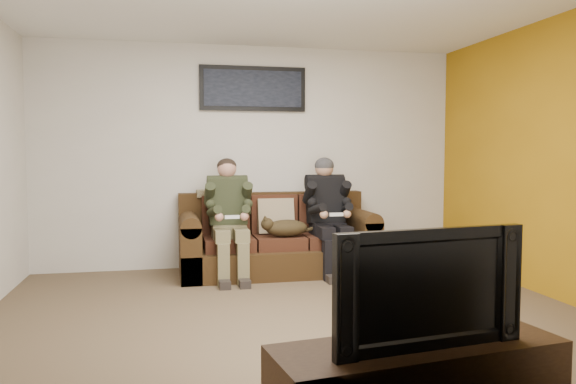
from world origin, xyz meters
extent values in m
plane|color=brown|center=(0.00, 0.00, 0.00)|extent=(5.00, 5.00, 0.00)
plane|color=beige|center=(0.00, 2.25, 1.30)|extent=(5.00, 0.00, 5.00)
plane|color=beige|center=(0.00, -2.25, 1.30)|extent=(5.00, 0.00, 5.00)
plane|color=beige|center=(2.50, 0.00, 1.30)|extent=(0.00, 4.50, 4.50)
plane|color=#A87410|center=(2.49, 0.00, 1.30)|extent=(0.00, 4.50, 4.50)
cube|color=#372310|center=(0.21, 1.75, 0.15)|extent=(2.16, 0.93, 0.29)
cube|color=#372310|center=(0.21, 2.12, 0.59)|extent=(2.16, 0.20, 0.59)
cube|color=#372310|center=(-0.76, 1.75, 0.29)|extent=(0.22, 0.93, 0.59)
cube|color=#372310|center=(1.18, 1.75, 0.29)|extent=(0.22, 0.93, 0.59)
cylinder|color=#372310|center=(-0.76, 1.75, 0.59)|extent=(0.22, 0.93, 0.22)
cylinder|color=#372310|center=(1.18, 1.75, 0.59)|extent=(0.22, 0.93, 0.22)
cube|color=#412013|center=(-0.35, 1.70, 0.36)|extent=(0.54, 0.59, 0.14)
cube|color=#412013|center=(-0.35, 1.98, 0.65)|extent=(0.54, 0.14, 0.43)
cube|color=#412013|center=(0.21, 1.70, 0.36)|extent=(0.54, 0.59, 0.14)
cube|color=#412013|center=(0.21, 1.98, 0.65)|extent=(0.54, 0.14, 0.43)
cube|color=#412013|center=(0.77, 1.70, 0.36)|extent=(0.54, 0.59, 0.14)
cube|color=#412013|center=(0.77, 1.98, 0.65)|extent=(0.54, 0.14, 0.43)
cube|color=#9C8766|center=(0.21, 1.87, 0.63)|extent=(0.41, 0.20, 0.41)
cube|color=tan|center=(-0.44, 2.10, 0.88)|extent=(0.44, 0.22, 0.08)
cube|color=olive|center=(-0.35, 1.67, 0.50)|extent=(0.36, 0.30, 0.14)
cube|color=#282D1B|center=(-0.35, 1.77, 0.80)|extent=(0.40, 0.30, 0.53)
cylinder|color=#282D1B|center=(-0.35, 1.79, 1.01)|extent=(0.44, 0.18, 0.18)
sphere|color=tan|center=(-0.35, 1.81, 1.17)|extent=(0.21, 0.21, 0.21)
cube|color=olive|center=(-0.45, 1.47, 0.49)|extent=(0.15, 0.42, 0.13)
cube|color=olive|center=(-0.25, 1.47, 0.49)|extent=(0.15, 0.42, 0.13)
cube|color=olive|center=(-0.45, 1.27, 0.22)|extent=(0.12, 0.13, 0.43)
cube|color=olive|center=(-0.25, 1.27, 0.22)|extent=(0.12, 0.13, 0.43)
cube|color=black|center=(-0.45, 1.19, 0.04)|extent=(0.11, 0.26, 0.08)
cube|color=black|center=(-0.25, 1.19, 0.04)|extent=(0.11, 0.26, 0.08)
cylinder|color=#282D1B|center=(-0.55, 1.70, 0.90)|extent=(0.11, 0.30, 0.28)
cylinder|color=#282D1B|center=(-0.15, 1.70, 0.90)|extent=(0.11, 0.30, 0.28)
cylinder|color=#282D1B|center=(-0.52, 1.48, 0.74)|extent=(0.14, 0.32, 0.15)
cylinder|color=#282D1B|center=(-0.18, 1.48, 0.74)|extent=(0.14, 0.32, 0.15)
sphere|color=tan|center=(-0.48, 1.36, 0.69)|extent=(0.09, 0.09, 0.09)
sphere|color=tan|center=(-0.22, 1.36, 0.69)|extent=(0.09, 0.09, 0.09)
cube|color=white|center=(-0.35, 1.34, 0.69)|extent=(0.15, 0.04, 0.03)
ellipsoid|color=black|center=(-0.35, 1.83, 1.20)|extent=(0.22, 0.22, 0.17)
cube|color=black|center=(0.77, 1.67, 0.50)|extent=(0.36, 0.30, 0.14)
cube|color=black|center=(0.77, 1.77, 0.80)|extent=(0.40, 0.30, 0.53)
cylinder|color=black|center=(0.77, 1.79, 1.01)|extent=(0.44, 0.18, 0.18)
sphere|color=#AB7B5F|center=(0.77, 1.81, 1.17)|extent=(0.21, 0.21, 0.21)
cube|color=black|center=(0.67, 1.47, 0.49)|extent=(0.15, 0.42, 0.13)
cube|color=black|center=(0.87, 1.47, 0.49)|extent=(0.15, 0.42, 0.13)
cube|color=black|center=(0.67, 1.27, 0.22)|extent=(0.12, 0.13, 0.43)
cube|color=black|center=(0.87, 1.27, 0.22)|extent=(0.12, 0.13, 0.43)
cube|color=black|center=(0.67, 1.19, 0.04)|extent=(0.11, 0.26, 0.08)
cube|color=black|center=(0.87, 1.19, 0.04)|extent=(0.11, 0.26, 0.08)
cylinder|color=black|center=(0.57, 1.70, 0.90)|extent=(0.11, 0.30, 0.28)
cylinder|color=black|center=(0.97, 1.70, 0.90)|extent=(0.11, 0.30, 0.28)
cylinder|color=black|center=(0.60, 1.48, 0.74)|extent=(0.14, 0.32, 0.15)
cylinder|color=black|center=(0.94, 1.48, 0.74)|extent=(0.14, 0.32, 0.15)
sphere|color=#AB7B5F|center=(0.64, 1.36, 0.69)|extent=(0.09, 0.09, 0.09)
sphere|color=#AB7B5F|center=(0.90, 1.36, 0.69)|extent=(0.09, 0.09, 0.09)
cube|color=white|center=(0.77, 1.34, 0.69)|extent=(0.15, 0.04, 0.03)
ellipsoid|color=black|center=(0.77, 1.81, 1.20)|extent=(0.22, 0.22, 0.19)
ellipsoid|color=#43341A|center=(0.28, 1.58, 0.53)|extent=(0.47, 0.26, 0.19)
sphere|color=#43341A|center=(0.06, 1.55, 0.58)|extent=(0.14, 0.14, 0.14)
cone|color=#43341A|center=(0.04, 1.51, 0.65)|extent=(0.04, 0.04, 0.04)
cone|color=#43341A|center=(0.04, 1.58, 0.65)|extent=(0.04, 0.04, 0.04)
cylinder|color=#43341A|center=(0.52, 1.63, 0.49)|extent=(0.26, 0.13, 0.08)
cube|color=black|center=(0.01, 2.22, 2.10)|extent=(1.25, 0.04, 0.52)
cube|color=black|center=(0.01, 2.19, 2.10)|extent=(1.15, 0.01, 0.42)
imported|color=black|center=(0.16, -1.95, 0.73)|extent=(0.98, 0.26, 0.56)
camera|label=1|loc=(-0.99, -4.36, 1.35)|focal=35.00mm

